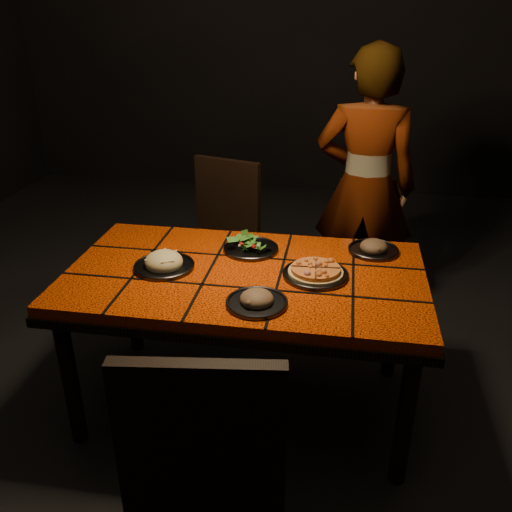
% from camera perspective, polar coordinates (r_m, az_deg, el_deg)
% --- Properties ---
extents(room_shell, '(6.04, 7.04, 3.08)m').
position_cam_1_polar(room_shell, '(2.19, -1.34, 16.05)').
color(room_shell, black).
rests_on(room_shell, ground).
extents(dining_table, '(1.62, 0.92, 0.75)m').
position_cam_1_polar(dining_table, '(2.47, -1.14, -3.28)').
color(dining_table, '#E44107').
rests_on(dining_table, ground).
extents(chair_near, '(0.52, 0.52, 1.03)m').
position_cam_1_polar(chair_near, '(1.77, -5.09, -20.40)').
color(chair_near, black).
rests_on(chair_near, ground).
extents(chair_far_left, '(0.55, 0.55, 0.97)m').
position_cam_1_polar(chair_far_left, '(3.39, -3.82, 2.89)').
color(chair_far_left, black).
rests_on(chair_far_left, ground).
extents(chair_far_right, '(0.40, 0.40, 0.85)m').
position_cam_1_polar(chair_far_right, '(3.47, 11.62, 1.65)').
color(chair_far_right, black).
rests_on(chair_far_right, ground).
extents(diner, '(0.63, 0.43, 1.66)m').
position_cam_1_polar(diner, '(3.35, 11.40, 7.09)').
color(diner, brown).
rests_on(diner, ground).
extents(plate_pizza, '(0.29, 0.29, 0.04)m').
position_cam_1_polar(plate_pizza, '(2.40, 6.28, -1.75)').
color(plate_pizza, '#37373C').
rests_on(plate_pizza, dining_table).
extents(plate_pasta, '(0.28, 0.28, 0.09)m').
position_cam_1_polar(plate_pasta, '(2.49, -9.67, -0.76)').
color(plate_pasta, '#37373C').
rests_on(plate_pasta, dining_table).
extents(plate_salad, '(0.27, 0.27, 0.07)m').
position_cam_1_polar(plate_salad, '(2.63, -0.54, 1.10)').
color(plate_salad, '#37373C').
rests_on(plate_salad, dining_table).
extents(plate_mushroom_a, '(0.25, 0.25, 0.08)m').
position_cam_1_polar(plate_mushroom_a, '(2.17, 0.08, -4.64)').
color(plate_mushroom_a, '#37373C').
rests_on(plate_mushroom_a, dining_table).
extents(plate_mushroom_b, '(0.24, 0.24, 0.08)m').
position_cam_1_polar(plate_mushroom_b, '(2.67, 12.28, 0.86)').
color(plate_mushroom_b, '#37373C').
rests_on(plate_mushroom_b, dining_table).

